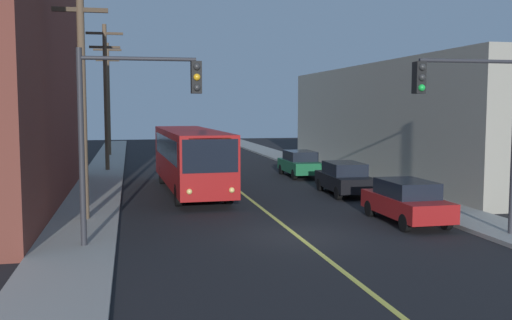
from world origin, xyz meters
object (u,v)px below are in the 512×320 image
(parked_car_green, at_px, (300,163))
(utility_pole_mid, at_px, (106,90))
(utility_pole_near, at_px, (82,83))
(traffic_signal_left_corner, at_px, (133,110))
(city_bus, at_px, (190,157))
(utility_pole_far, at_px, (108,94))
(parked_car_red, at_px, (406,201))
(fire_hydrant, at_px, (427,196))
(parked_car_black, at_px, (344,178))
(traffic_signal_right_corner, at_px, (474,109))

(parked_car_green, bearing_deg, utility_pole_mid, 156.14)
(parked_car_green, bearing_deg, utility_pole_near, -134.66)
(traffic_signal_left_corner, bearing_deg, utility_pole_near, 112.25)
(city_bus, xyz_separation_m, parked_car_green, (7.38, 5.11, -0.98))
(utility_pole_mid, distance_m, utility_pole_far, 12.61)
(parked_car_red, relative_size, parked_car_green, 1.00)
(utility_pole_near, relative_size, fire_hydrant, 11.06)
(parked_car_black, bearing_deg, utility_pole_near, -159.43)
(utility_pole_mid, distance_m, traffic_signal_left_corner, 22.02)
(parked_car_red, height_order, traffic_signal_right_corner, traffic_signal_right_corner)
(utility_pole_near, relative_size, traffic_signal_left_corner, 1.55)
(utility_pole_far, height_order, fire_hydrant, utility_pole_far)
(traffic_signal_right_corner, bearing_deg, parked_car_black, 92.87)
(parked_car_green, xyz_separation_m, utility_pole_near, (-12.09, -12.23, 4.44))
(parked_car_green, bearing_deg, fire_hydrant, -80.96)
(utility_pole_far, xyz_separation_m, traffic_signal_left_corner, (1.92, -34.53, -1.22))
(fire_hydrant, bearing_deg, utility_pole_far, 115.08)
(parked_car_green, distance_m, utility_pole_near, 17.76)
(parked_car_red, distance_m, fire_hydrant, 3.27)
(parked_car_red, bearing_deg, city_bus, 126.41)
(fire_hydrant, bearing_deg, traffic_signal_left_corner, -160.99)
(utility_pole_near, height_order, utility_pole_far, utility_pole_far)
(parked_car_black, relative_size, utility_pole_near, 0.48)
(utility_pole_mid, xyz_separation_m, traffic_signal_right_corner, (12.46, -23.20, -1.17))
(utility_pole_near, xyz_separation_m, utility_pole_far, (-0.11, 30.12, 0.24))
(utility_pole_far, bearing_deg, parked_car_red, -69.86)
(parked_car_green, relative_size, utility_pole_near, 0.47)
(utility_pole_far, bearing_deg, fire_hydrant, -64.92)
(utility_pole_near, height_order, traffic_signal_right_corner, utility_pole_near)
(traffic_signal_right_corner, bearing_deg, traffic_signal_left_corner, 173.28)
(parked_car_black, relative_size, traffic_signal_left_corner, 0.74)
(traffic_signal_left_corner, bearing_deg, fire_hydrant, 19.01)
(utility_pole_mid, height_order, traffic_signal_right_corner, utility_pole_mid)
(parked_car_red, height_order, fire_hydrant, parked_car_red)
(utility_pole_near, bearing_deg, city_bus, 56.55)
(parked_car_green, relative_size, utility_pole_mid, 0.46)
(city_bus, height_order, parked_car_red, city_bus)
(fire_hydrant, bearing_deg, utility_pole_mid, 128.15)
(traffic_signal_left_corner, relative_size, traffic_signal_right_corner, 1.00)
(parked_car_green, xyz_separation_m, traffic_signal_left_corner, (-10.29, -16.65, 3.46))
(utility_pole_far, xyz_separation_m, traffic_signal_right_corner, (12.74, -35.81, -1.22))
(traffic_signal_right_corner, bearing_deg, parked_car_green, 91.72)
(fire_hydrant, bearing_deg, city_bus, 141.99)
(utility_pole_near, bearing_deg, parked_car_green, 45.34)
(parked_car_green, height_order, utility_pole_mid, utility_pole_mid)
(utility_pole_near, distance_m, utility_pole_mid, 17.51)
(city_bus, height_order, parked_car_black, city_bus)
(traffic_signal_right_corner, height_order, fire_hydrant, traffic_signal_right_corner)
(city_bus, height_order, traffic_signal_left_corner, traffic_signal_left_corner)
(traffic_signal_left_corner, distance_m, fire_hydrant, 13.49)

